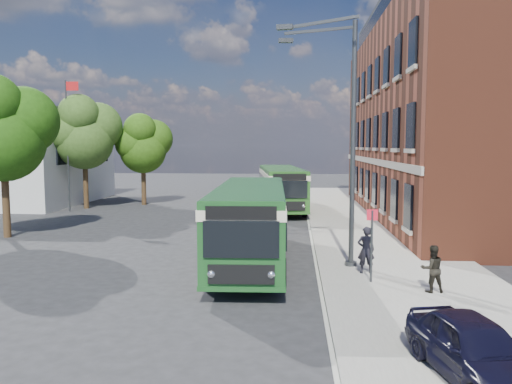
# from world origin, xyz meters

# --- Properties ---
(ground) EXTENTS (120.00, 120.00, 0.00)m
(ground) POSITION_xyz_m (0.00, 0.00, 0.00)
(ground) COLOR #252528
(ground) RESTS_ON ground
(pavement) EXTENTS (6.00, 48.00, 0.15)m
(pavement) POSITION_xyz_m (7.00, 8.00, 0.07)
(pavement) COLOR gray
(pavement) RESTS_ON ground
(kerb_line) EXTENTS (0.12, 48.00, 0.01)m
(kerb_line) POSITION_xyz_m (3.95, 8.00, 0.01)
(kerb_line) COLOR beige
(kerb_line) RESTS_ON ground
(brick_office) EXTENTS (12.10, 26.00, 14.20)m
(brick_office) POSITION_xyz_m (14.00, 12.00, 6.97)
(brick_office) COLOR brown
(brick_office) RESTS_ON ground
(white_building) EXTENTS (9.40, 13.40, 7.30)m
(white_building) POSITION_xyz_m (-18.00, 18.00, 3.66)
(white_building) COLOR silver
(white_building) RESTS_ON ground
(flagpole) EXTENTS (0.95, 0.10, 9.00)m
(flagpole) POSITION_xyz_m (-12.45, 13.00, 4.94)
(flagpole) COLOR #36393B
(flagpole) RESTS_ON ground
(street_lamp) EXTENTS (2.96, 2.38, 9.00)m
(street_lamp) POSITION_xyz_m (4.84, -2.00, 4.79)
(street_lamp) COLOR #36393B
(street_lamp) RESTS_ON ground
(bus_stop_sign) EXTENTS (0.35, 0.08, 2.52)m
(bus_stop_sign) POSITION_xyz_m (5.60, -4.20, 1.51)
(bus_stop_sign) COLOR #36393B
(bus_stop_sign) RESTS_ON ground
(bus_front) EXTENTS (2.98, 10.90, 3.02)m
(bus_front) POSITION_xyz_m (1.41, -1.30, 1.83)
(bus_front) COLOR #1A4D1E
(bus_front) RESTS_ON ground
(bus_rear) EXTENTS (3.82, 10.88, 3.02)m
(bus_rear) POSITION_xyz_m (2.17, 14.68, 1.83)
(bus_rear) COLOR #25581E
(bus_rear) RESTS_ON ground
(parked_car) EXTENTS (2.14, 3.80, 1.22)m
(parked_car) POSITION_xyz_m (6.50, -10.97, 0.76)
(parked_car) COLOR black
(parked_car) RESTS_ON pavement
(pedestrian_a) EXTENTS (0.61, 0.41, 1.64)m
(pedestrian_a) POSITION_xyz_m (5.58, -3.10, 0.97)
(pedestrian_a) COLOR black
(pedestrian_a) RESTS_ON pavement
(pedestrian_b) EXTENTS (0.76, 0.63, 1.44)m
(pedestrian_b) POSITION_xyz_m (7.26, -5.21, 0.87)
(pedestrian_b) COLOR black
(pedestrian_b) RESTS_ON pavement
(tree_left) EXTENTS (4.73, 4.49, 7.98)m
(tree_left) POSITION_xyz_m (-11.15, 3.20, 5.41)
(tree_left) COLOR #372614
(tree_left) RESTS_ON ground
(tree_mid) EXTENTS (4.84, 4.60, 8.17)m
(tree_mid) POSITION_xyz_m (-11.95, 14.60, 5.54)
(tree_mid) COLOR #372614
(tree_mid) RESTS_ON ground
(tree_right) EXTENTS (4.14, 3.94, 6.99)m
(tree_right) POSITION_xyz_m (-8.45, 17.17, 4.74)
(tree_right) COLOR #372614
(tree_right) RESTS_ON ground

